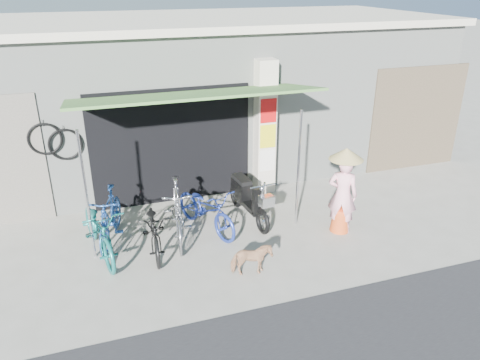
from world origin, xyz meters
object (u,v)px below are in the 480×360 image
object	(u,v)px
bike_blue	(110,217)
bike_navy	(206,209)
bike_silver	(178,212)
nun	(343,191)
bike_black	(155,229)
street_dog	(251,260)
bike_teal	(99,230)
moped	(248,198)

from	to	relation	value
bike_blue	bike_navy	distance (m)	1.80
bike_silver	nun	world-z (taller)	nun
bike_black	nun	xyz separation A→B (m)	(3.53, -0.41, 0.41)
bike_black	nun	bearing A→B (deg)	-2.82
bike_navy	street_dog	xyz separation A→B (m)	(0.32, -1.68, -0.18)
bike_black	street_dog	xyz separation A→B (m)	(1.39, -1.26, -0.15)
bike_silver	bike_navy	distance (m)	0.60
bike_teal	nun	world-z (taller)	nun
street_dog	bike_navy	bearing A→B (deg)	18.19
bike_black	bike_blue	bearing A→B (deg)	146.10
bike_blue	bike_black	xyz separation A→B (m)	(0.73, -0.56, -0.07)
bike_black	moped	world-z (taller)	moped
street_dog	nun	size ratio (longest dim) A/B	0.40
bike_black	bike_navy	world-z (taller)	bike_navy
bike_teal	moped	bearing A→B (deg)	-1.76
nun	bike_silver	bearing A→B (deg)	22.87
bike_teal	nun	xyz separation A→B (m)	(4.47, -0.58, 0.35)
nun	bike_teal	bearing A→B (deg)	28.65
bike_teal	street_dog	xyz separation A→B (m)	(2.33, -1.42, -0.22)
bike_blue	street_dog	distance (m)	2.80
nun	moped	bearing A→B (deg)	1.82
bike_blue	bike_silver	size ratio (longest dim) A/B	0.91
bike_black	street_dog	world-z (taller)	bike_black
bike_blue	bike_navy	size ratio (longest dim) A/B	0.97
bike_teal	street_dog	bearing A→B (deg)	-42.27
bike_teal	bike_navy	distance (m)	2.02
moped	nun	xyz separation A→B (m)	(1.54, -1.05, 0.39)
bike_blue	street_dog	world-z (taller)	bike_blue
bike_teal	moped	xyz separation A→B (m)	(2.93, 0.47, -0.05)
bike_black	bike_navy	xyz separation A→B (m)	(1.06, 0.42, 0.02)
bike_navy	moped	size ratio (longest dim) A/B	0.99
bike_silver	moped	world-z (taller)	bike_silver
bike_black	bike_navy	bearing A→B (deg)	25.49
bike_navy	moped	distance (m)	0.95
bike_blue	street_dog	bearing A→B (deg)	-24.72
street_dog	moped	distance (m)	1.99
bike_black	moped	xyz separation A→B (m)	(1.99, 0.63, 0.02)
bike_blue	nun	world-z (taller)	nun
bike_black	bike_silver	distance (m)	0.58
bike_black	bike_silver	bearing A→B (deg)	35.53
bike_teal	bike_silver	world-z (taller)	bike_silver
bike_black	nun	size ratio (longest dim) A/B	0.97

